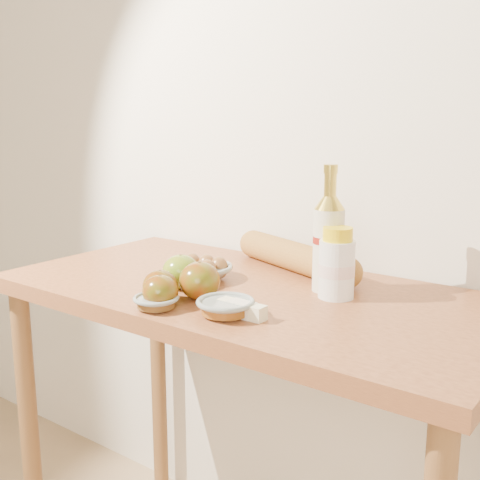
% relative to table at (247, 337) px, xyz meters
% --- Properties ---
extents(back_wall, '(3.50, 0.02, 2.60)m').
position_rel_table_xyz_m(back_wall, '(0.00, 0.33, 0.52)').
color(back_wall, white).
rests_on(back_wall, ground).
extents(table, '(1.20, 0.60, 0.90)m').
position_rel_table_xyz_m(table, '(0.00, 0.00, 0.00)').
color(table, '#A96236').
rests_on(table, ground).
extents(bourbon_bottle, '(0.08, 0.08, 0.29)m').
position_rel_table_xyz_m(bourbon_bottle, '(0.16, 0.09, 0.24)').
color(bourbon_bottle, beige).
rests_on(bourbon_bottle, table).
extents(cream_bottle, '(0.10, 0.10, 0.16)m').
position_rel_table_xyz_m(cream_bottle, '(0.20, 0.06, 0.20)').
color(cream_bottle, white).
rests_on(cream_bottle, table).
extents(egg_bowl, '(0.18, 0.18, 0.06)m').
position_rel_table_xyz_m(egg_bowl, '(-0.14, -0.01, 0.15)').
color(egg_bowl, gray).
rests_on(egg_bowl, table).
extents(baguette, '(0.46, 0.23, 0.08)m').
position_rel_table_xyz_m(baguette, '(0.01, 0.20, 0.16)').
color(baguette, '#BE853A').
rests_on(baguette, table).
extents(apple_yellowgreen, '(0.11, 0.11, 0.08)m').
position_rel_table_xyz_m(apple_yellowgreen, '(-0.12, -0.10, 0.16)').
color(apple_yellowgreen, olive).
rests_on(apple_yellowgreen, table).
extents(apple_redgreen_front, '(0.10, 0.10, 0.07)m').
position_rel_table_xyz_m(apple_redgreen_front, '(-0.09, -0.20, 0.16)').
color(apple_redgreen_front, maroon).
rests_on(apple_redgreen_front, table).
extents(apple_redgreen_right, '(0.11, 0.11, 0.08)m').
position_rel_table_xyz_m(apple_redgreen_right, '(-0.03, -0.14, 0.17)').
color(apple_redgreen_right, maroon).
rests_on(apple_redgreen_right, table).
extents(sugar_bowl, '(0.10, 0.10, 0.03)m').
position_rel_table_xyz_m(sugar_bowl, '(-0.06, -0.24, 0.14)').
color(sugar_bowl, gray).
rests_on(sugar_bowl, table).
extents(syrup_bowl, '(0.13, 0.13, 0.03)m').
position_rel_table_xyz_m(syrup_bowl, '(0.08, -0.19, 0.14)').
color(syrup_bowl, gray).
rests_on(syrup_bowl, table).
extents(butter_stick, '(0.11, 0.03, 0.03)m').
position_rel_table_xyz_m(butter_stick, '(0.11, -0.17, 0.14)').
color(butter_stick, beige).
rests_on(butter_stick, table).
extents(apple_extra, '(0.10, 0.10, 0.07)m').
position_rel_table_xyz_m(apple_extra, '(-0.06, -0.23, 0.16)').
color(apple_extra, maroon).
rests_on(apple_extra, table).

